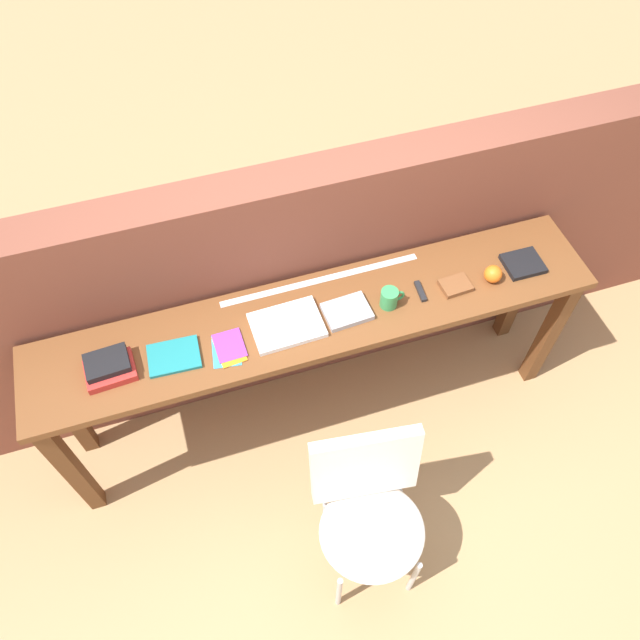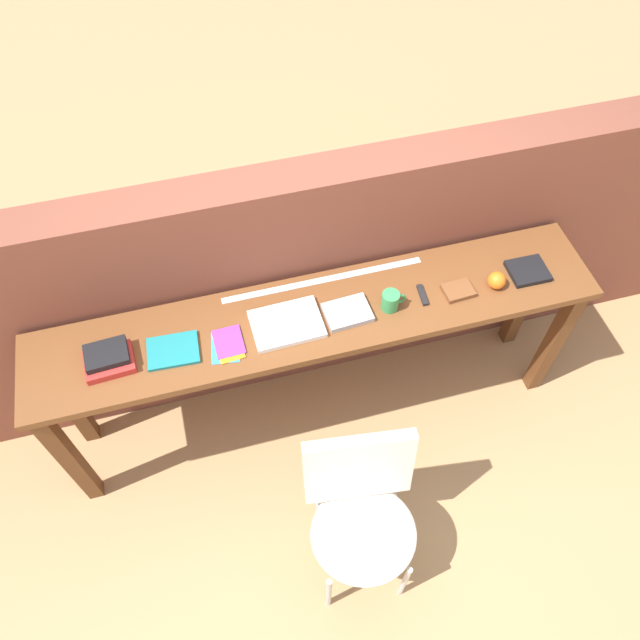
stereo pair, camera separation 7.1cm
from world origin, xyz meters
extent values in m
plane|color=tan|center=(0.00, 0.00, 0.00)|extent=(40.00, 40.00, 0.00)
cube|color=brown|center=(0.00, 0.64, 0.68)|extent=(6.00, 0.20, 1.37)
cube|color=brown|center=(0.00, 0.30, 0.86)|extent=(2.50, 0.44, 0.04)
cube|color=#5B341A|center=(-1.19, 0.14, 0.42)|extent=(0.07, 0.07, 0.84)
cube|color=#5B341A|center=(1.19, 0.14, 0.42)|extent=(0.07, 0.07, 0.84)
cube|color=#5B341A|center=(-1.19, 0.46, 0.42)|extent=(0.07, 0.07, 0.84)
cube|color=#5B341A|center=(1.19, 0.46, 0.42)|extent=(0.07, 0.07, 0.84)
ellipsoid|color=silver|center=(-0.02, -0.53, 0.45)|extent=(0.49, 0.47, 0.08)
cube|color=silver|center=(0.00, -0.34, 0.69)|extent=(0.45, 0.16, 0.40)
cylinder|color=#B2B2B7|center=(-0.21, -0.66, 0.21)|extent=(0.02, 0.02, 0.41)
cylinder|color=#B2B2B7|center=(0.12, -0.71, 0.21)|extent=(0.02, 0.02, 0.41)
cylinder|color=#B2B2B7|center=(-0.17, -0.35, 0.21)|extent=(0.02, 0.02, 0.41)
cylinder|color=#B2B2B7|center=(0.16, -0.39, 0.21)|extent=(0.02, 0.02, 0.41)
cube|color=red|center=(-0.87, 0.27, 0.90)|extent=(0.20, 0.16, 0.04)
cube|color=black|center=(-0.88, 0.29, 0.93)|extent=(0.18, 0.14, 0.03)
cube|color=#19757A|center=(-0.62, 0.27, 0.89)|extent=(0.22, 0.17, 0.02)
cube|color=#3399D8|center=(-0.41, 0.23, 0.88)|extent=(0.14, 0.18, 0.00)
cube|color=orange|center=(-0.40, 0.24, 0.88)|extent=(0.12, 0.17, 0.00)
cube|color=purple|center=(-0.39, 0.25, 0.89)|extent=(0.12, 0.15, 0.00)
cube|color=white|center=(-0.14, 0.27, 0.89)|extent=(0.30, 0.22, 0.02)
cube|color=#9E9EA3|center=(0.13, 0.26, 0.89)|extent=(0.20, 0.16, 0.03)
cylinder|color=#338C4C|center=(0.31, 0.25, 0.93)|extent=(0.08, 0.08, 0.09)
torus|color=#338C4C|center=(0.36, 0.25, 0.93)|extent=(0.06, 0.01, 0.06)
cube|color=black|center=(0.47, 0.27, 0.89)|extent=(0.03, 0.11, 0.02)
cube|color=brown|center=(0.63, 0.25, 0.89)|extent=(0.14, 0.11, 0.02)
sphere|color=orange|center=(0.80, 0.24, 0.92)|extent=(0.08, 0.08, 0.08)
cube|color=black|center=(0.97, 0.27, 0.89)|extent=(0.17, 0.15, 0.02)
cube|color=silver|center=(0.07, 0.47, 0.88)|extent=(0.92, 0.03, 0.00)
camera|label=1|loc=(-0.46, -1.19, 3.05)|focal=35.00mm
camera|label=2|loc=(-0.39, -1.21, 3.05)|focal=35.00mm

